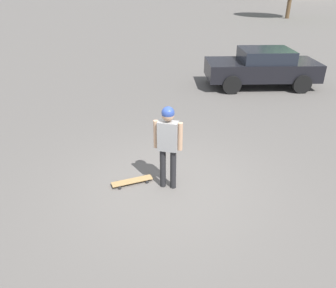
% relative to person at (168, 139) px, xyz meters
% --- Properties ---
extents(ground_plane, '(220.00, 220.00, 0.00)m').
position_rel_person_xyz_m(ground_plane, '(0.00, 0.00, -1.11)').
color(ground_plane, slate).
extents(person, '(0.47, 0.40, 1.77)m').
position_rel_person_xyz_m(person, '(0.00, 0.00, 0.00)').
color(person, '#262628').
rests_on(person, ground_plane).
extents(skateboard, '(0.88, 0.30, 0.07)m').
position_rel_person_xyz_m(skateboard, '(-0.63, 0.43, -1.05)').
color(skateboard, tan).
rests_on(skateboard, ground_plane).
extents(car_parked_near, '(4.57, 3.33, 1.45)m').
position_rel_person_xyz_m(car_parked_near, '(6.32, 4.65, -0.35)').
color(car_parked_near, black).
rests_on(car_parked_near, ground_plane).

